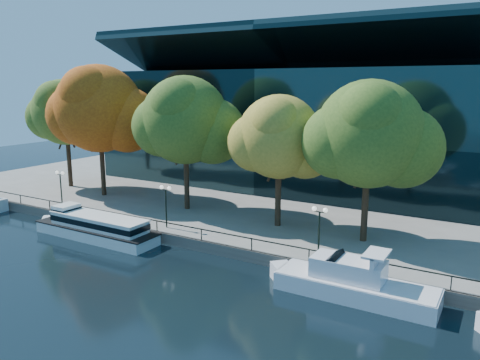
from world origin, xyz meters
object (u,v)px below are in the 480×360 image
Objects in this scene: tree_1 at (100,111)px; tree_0 at (66,114)px; lamp_2 at (319,220)px; cruiser_near at (348,281)px; lamp_0 at (60,181)px; tree_2 at (186,122)px; tree_3 at (280,139)px; tree_4 at (371,137)px; lamp_1 at (166,197)px; tour_boat at (93,226)px.

tree_0 is at bearing 169.57° from tree_1.
tree_1 is 3.87× the size of lamp_2.
cruiser_near is 0.77× the size of tree_1.
lamp_0 is (0.19, -6.43, -7.24)m from tree_1.
tree_2 is (-20.95, 9.94, 9.30)m from cruiser_near.
tree_2 reaches higher than cruiser_near.
tree_3 is 3.08× the size of lamp_2.
tree_0 is 7.81m from tree_1.
tree_0 is 1.12× the size of tree_3.
cruiser_near is 2.98× the size of lamp_0.
tree_2 is (20.23, -1.41, -0.17)m from tree_0.
tree_3 is 24.85m from lamp_0.
cruiser_near is 43.75m from tree_0.
tree_0 is 3.46× the size of lamp_0.
cruiser_near is 33.64m from lamp_0.
tree_4 is 19.15m from lamp_1.
tree_1 is 23.82m from tree_3.
lamp_2 is at bearing 9.45° from tour_boat.
lamp_1 is at bearing -23.45° from tree_1.
lamp_2 is at bearing 0.00° from lamp_0.
tree_1 reaches higher than tree_4.
tree_3 is at bearing 178.16° from tree_4.
tree_2 is at bearing -3.98° from tree_0.
tree_3 reaches higher than lamp_1.
lamp_0 is (-33.33, 3.51, 2.90)m from cruiser_near.
tree_2 reaches higher than tour_boat.
tree_1 reaches higher than tour_boat.
cruiser_near is at bearing -81.16° from tree_4.
tree_1 is at bearing 178.61° from tree_3.
lamp_1 is (14.82, -6.43, -7.24)m from tree_1.
tour_boat is at bearing -158.65° from tree_4.
tree_3 reaches higher than lamp_2.
tree_4 is at bearing -3.24° from tree_0.
cruiser_near is 2.98× the size of lamp_2.
tree_3 reaches higher than tour_boat.
tree_1 is 1.14× the size of tree_4.
lamp_1 is (14.63, 0.00, 0.00)m from lamp_0.
tree_1 is 31.50m from lamp_2.
tour_boat is 3.60× the size of lamp_0.
tree_2 is 1.03× the size of tree_4.
tree_3 is at bearing -1.39° from tree_1.
cruiser_near is at bearing -15.41° from tree_0.
tree_3 reaches higher than cruiser_near.
lamp_1 is at bearing 169.36° from cruiser_near.
tree_3 reaches higher than lamp_0.
tree_1 reaches higher than lamp_0.
tree_2 is 15.36m from lamp_0.
tree_0 is 24.69m from lamp_1.
tree_1 reaches higher than tree_0.
lamp_0 is (-12.39, -6.43, -6.40)m from tree_2.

